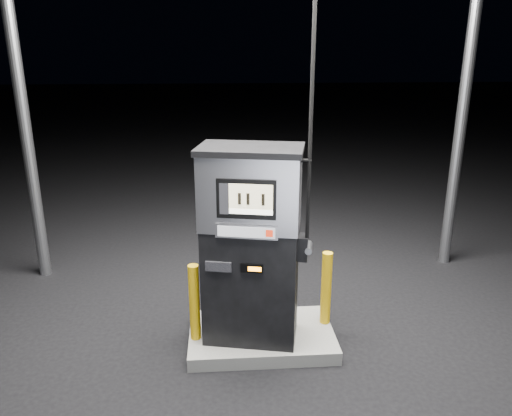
{
  "coord_description": "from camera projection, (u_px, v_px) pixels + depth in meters",
  "views": [
    {
      "loc": [
        -0.42,
        -4.85,
        3.18
      ],
      "look_at": [
        -0.06,
        0.0,
        1.59
      ],
      "focal_mm": 35.0,
      "sensor_mm": 36.0,
      "label": 1
    }
  ],
  "objects": [
    {
      "name": "ground",
      "position": [
        261.0,
        342.0,
        5.61
      ],
      "size": [
        80.0,
        80.0,
        0.0
      ],
      "primitive_type": "plane",
      "color": "black",
      "rests_on": "ground"
    },
    {
      "name": "bollard_left",
      "position": [
        195.0,
        302.0,
        5.29
      ],
      "size": [
        0.13,
        0.13,
        0.86
      ],
      "primitive_type": "cylinder",
      "rotation": [
        0.0,
        0.0,
        -0.18
      ],
      "color": "#E7AE0C",
      "rests_on": "pump_island"
    },
    {
      "name": "fuel_dispenser",
      "position": [
        251.0,
        244.0,
        5.15
      ],
      "size": [
        1.21,
        0.82,
        4.35
      ],
      "rotation": [
        0.0,
        0.0,
        -0.21
      ],
      "color": "black",
      "rests_on": "pump_island"
    },
    {
      "name": "bollard_right",
      "position": [
        326.0,
        288.0,
        5.6
      ],
      "size": [
        0.14,
        0.14,
        0.86
      ],
      "primitive_type": "cylinder",
      "rotation": [
        0.0,
        0.0,
        -0.24
      ],
      "color": "#E7AE0C",
      "rests_on": "pump_island"
    },
    {
      "name": "pump_island",
      "position": [
        261.0,
        336.0,
        5.59
      ],
      "size": [
        1.6,
        1.0,
        0.15
      ],
      "primitive_type": "cube",
      "color": "slate",
      "rests_on": "ground"
    }
  ]
}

